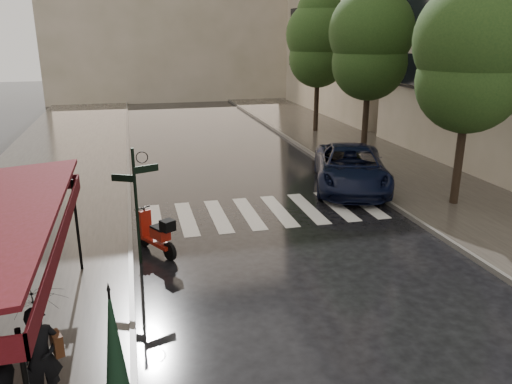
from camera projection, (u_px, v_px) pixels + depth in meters
name	position (u px, v px, depth m)	size (l,w,h in m)	color
ground	(202.00, 316.00, 10.69)	(120.00, 120.00, 0.00)	black
sidewalk_near	(53.00, 178.00, 20.72)	(6.00, 60.00, 0.12)	#38332D
sidewalk_far	(377.00, 157.00, 24.14)	(5.50, 60.00, 0.12)	#38332D
curb_near	(129.00, 173.00, 21.42)	(0.12, 60.00, 0.16)	#595651
curb_far	(323.00, 160.00, 23.49)	(0.12, 60.00, 0.16)	#595651
crosswalk	(264.00, 212.00, 16.92)	(7.85, 3.20, 0.01)	silver
signpost	(136.00, 197.00, 12.63)	(1.17, 0.29, 3.10)	black
tree_near	(473.00, 49.00, 15.92)	(3.80, 3.80, 7.99)	black
tree_mid	(371.00, 38.00, 22.29)	(3.80, 3.80, 8.34)	black
tree_far	(319.00, 39.00, 28.84)	(3.80, 3.80, 8.16)	black
pedestrian_with_umbrella	(35.00, 313.00, 7.53)	(1.31, 1.32, 2.47)	black
scooter	(157.00, 235.00, 13.58)	(1.04, 1.61, 1.18)	black
parked_car	(351.00, 167.00, 19.43)	(2.67, 5.78, 1.61)	black
parasol_back	(115.00, 352.00, 7.27)	(0.43, 0.43, 2.30)	black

